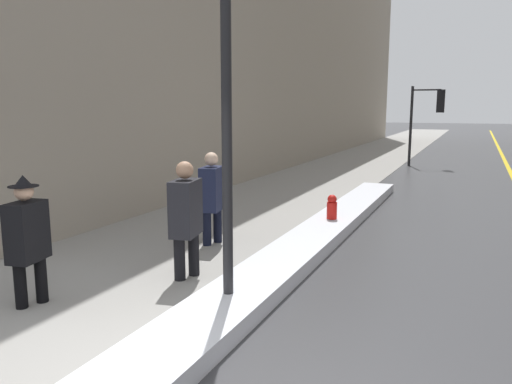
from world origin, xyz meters
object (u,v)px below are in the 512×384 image
(pedestrian_in_glasses, at_px, (212,194))
(fire_hydrant, at_px, (332,212))
(traffic_light_near, at_px, (430,109))
(lamp_post, at_px, (226,23))
(pedestrian_nearside, at_px, (186,214))
(pedestrian_in_fedora, at_px, (27,236))

(pedestrian_in_glasses, height_order, fire_hydrant, pedestrian_in_glasses)
(traffic_light_near, distance_m, fire_hydrant, 12.24)
(lamp_post, height_order, fire_hydrant, lamp_post)
(pedestrian_nearside, bearing_deg, fire_hydrant, 151.84)
(pedestrian_in_glasses, distance_m, fire_hydrant, 2.55)
(lamp_post, distance_m, pedestrian_in_glasses, 3.79)
(traffic_light_near, distance_m, pedestrian_in_glasses, 14.20)
(pedestrian_in_fedora, height_order, pedestrian_in_glasses, pedestrian_in_glasses)
(lamp_post, distance_m, traffic_light_near, 16.48)
(lamp_post, relative_size, pedestrian_in_fedora, 3.47)
(lamp_post, bearing_deg, fire_hydrant, 89.27)
(lamp_post, xyz_separation_m, traffic_light_near, (0.77, 16.43, -0.96))
(lamp_post, relative_size, fire_hydrant, 7.94)
(traffic_light_near, distance_m, pedestrian_in_fedora, 17.59)
(lamp_post, xyz_separation_m, pedestrian_in_glasses, (-1.58, 2.50, -2.38))
(lamp_post, bearing_deg, pedestrian_in_fedora, -159.64)
(traffic_light_near, bearing_deg, pedestrian_in_glasses, -99.68)
(pedestrian_in_glasses, xyz_separation_m, fire_hydrant, (1.64, 1.87, -0.55))
(fire_hydrant, bearing_deg, pedestrian_in_glasses, -131.11)
(pedestrian_in_fedora, height_order, pedestrian_nearside, pedestrian_nearside)
(pedestrian_in_glasses, bearing_deg, pedestrian_in_fedora, -22.38)
(traffic_light_near, height_order, fire_hydrant, traffic_light_near)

